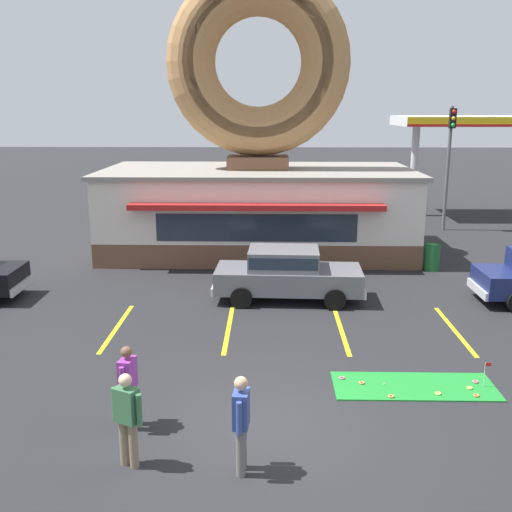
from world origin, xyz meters
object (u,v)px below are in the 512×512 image
at_px(golf_ball, 384,384).
at_px(pedestrian_leather_jacket_man, 128,383).
at_px(pedestrian_hooded_kid, 241,420).
at_px(trash_bin, 432,257).
at_px(traffic_light_pole, 449,152).
at_px(pedestrian_blue_sweater_man, 127,416).
at_px(putting_flag_pin, 487,368).
at_px(car_grey, 287,272).

xyz_separation_m(golf_ball, pedestrian_leather_jacket_man, (-5.00, -1.76, 0.82)).
distance_m(pedestrian_hooded_kid, pedestrian_leather_jacket_man, 2.53).
relative_size(trash_bin, traffic_light_pole, 0.17).
relative_size(pedestrian_blue_sweater_man, traffic_light_pole, 0.28).
relative_size(putting_flag_pin, car_grey, 0.12).
relative_size(car_grey, pedestrian_hooded_kid, 2.77).
relative_size(car_grey, pedestrian_blue_sweater_man, 2.83).
bearing_deg(pedestrian_hooded_kid, golf_ball, 47.33).
distance_m(car_grey, pedestrian_blue_sweater_man, 9.27).
relative_size(golf_ball, traffic_light_pole, 0.01).
bearing_deg(car_grey, pedestrian_hooded_kid, -96.17).
distance_m(golf_ball, pedestrian_leather_jacket_man, 5.37).
height_order(car_grey, pedestrian_leather_jacket_man, car_grey).
height_order(pedestrian_leather_jacket_man, traffic_light_pole, traffic_light_pole).
height_order(pedestrian_blue_sweater_man, traffic_light_pole, traffic_light_pole).
bearing_deg(pedestrian_hooded_kid, car_grey, 83.83).
bearing_deg(putting_flag_pin, golf_ball, 179.39).
xyz_separation_m(pedestrian_blue_sweater_man, traffic_light_pole, (10.68, 19.73, 2.81)).
bearing_deg(golf_ball, putting_flag_pin, -0.61).
bearing_deg(traffic_light_pole, car_grey, -125.80).
height_order(pedestrian_blue_sweater_man, pedestrian_hooded_kid, pedestrian_hooded_kid).
bearing_deg(putting_flag_pin, pedestrian_leather_jacket_man, -166.30).
bearing_deg(traffic_light_pole, trash_bin, -108.89).
bearing_deg(pedestrian_leather_jacket_man, car_grey, 67.87).
height_order(putting_flag_pin, trash_bin, trash_bin).
xyz_separation_m(pedestrian_leather_jacket_man, trash_bin, (8.44, 11.17, -0.37)).
height_order(putting_flag_pin, car_grey, car_grey).
bearing_deg(trash_bin, pedestrian_leather_jacket_man, -127.07).
bearing_deg(pedestrian_leather_jacket_man, trash_bin, 52.93).
height_order(golf_ball, car_grey, car_grey).
bearing_deg(trash_bin, car_grey, -146.28).
relative_size(pedestrian_blue_sweater_man, trash_bin, 1.67).
xyz_separation_m(car_grey, trash_bin, (5.35, 3.57, -0.37)).
bearing_deg(pedestrian_blue_sweater_man, traffic_light_pole, 61.58).
height_order(car_grey, traffic_light_pole, traffic_light_pole).
xyz_separation_m(golf_ball, pedestrian_blue_sweater_man, (-4.73, -2.99, 0.85)).
height_order(pedestrian_blue_sweater_man, pedestrian_leather_jacket_man, pedestrian_blue_sweater_man).
height_order(trash_bin, traffic_light_pole, traffic_light_pole).
distance_m(pedestrian_leather_jacket_man, traffic_light_pole, 21.68).
distance_m(pedestrian_leather_jacket_man, trash_bin, 14.01).
bearing_deg(car_grey, golf_ball, -71.89).
xyz_separation_m(pedestrian_blue_sweater_man, trash_bin, (8.17, 12.41, -0.40)).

